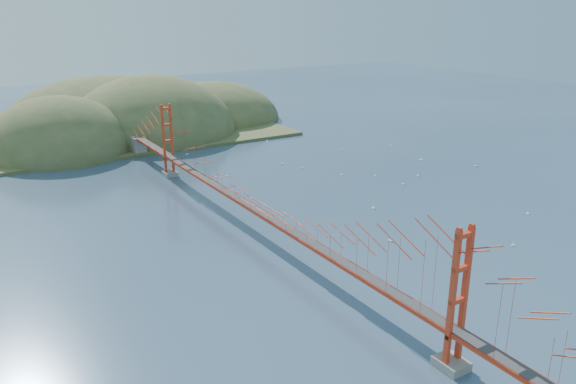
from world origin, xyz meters
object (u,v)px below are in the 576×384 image
sailboat_0 (374,207)px  sailboat_1 (403,184)px  bridge (258,181)px  sailboat_2 (513,245)px

sailboat_0 → sailboat_1: bearing=28.3°
bridge → sailboat_0: bridge is taller
sailboat_2 → sailboat_1: bearing=77.3°
sailboat_1 → bridge: bearing=-167.9°
sailboat_2 → sailboat_0: sailboat_0 is taller
bridge → sailboat_0: (18.04, 0.33, -6.86)m
sailboat_0 → sailboat_1: (10.91, 5.88, 0.00)m
sailboat_2 → sailboat_0: bearing=106.8°
bridge → sailboat_1: size_ratio=136.45×
sailboat_2 → bridge: bearing=142.8°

